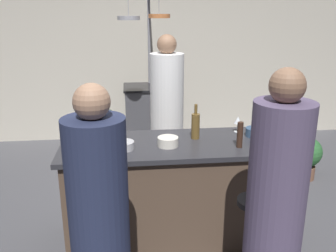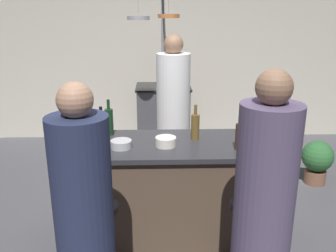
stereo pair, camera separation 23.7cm
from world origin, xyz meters
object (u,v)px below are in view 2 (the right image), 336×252
stove_range (163,115)px  potted_plant (317,160)px  wine_bottle_red (109,121)px  mixing_bowl_blue (256,134)px  mixing_bowl_ceramic (166,142)px  guest_right (262,218)px  wine_bottle_dark (102,129)px  bar_stool_left (102,243)px  chef (173,120)px  pepper_mill (238,137)px  mixing_bowl_steel (121,144)px  guest_left (85,228)px  wine_bottle_amber (195,126)px  wine_glass_by_chef (92,129)px  wine_glass_near_left_guest (240,122)px  bar_stool_right (246,241)px

stove_range → potted_plant: bearing=-39.1°
wine_bottle_red → mixing_bowl_blue: (1.27, -0.14, -0.09)m
potted_plant → mixing_bowl_ceramic: mixing_bowl_ceramic is taller
mixing_bowl_ceramic → guest_right: bearing=-58.2°
wine_bottle_dark → bar_stool_left: bearing=-84.8°
chef → potted_plant: chef is taller
pepper_mill → wine_bottle_dark: (-1.09, 0.19, 0.01)m
bar_stool_left → potted_plant: size_ratio=1.31×
wine_bottle_red → mixing_bowl_ceramic: size_ratio=1.88×
bar_stool_left → mixing_bowl_blue: size_ratio=4.18×
pepper_mill → mixing_bowl_ceramic: bearing=171.1°
chef → potted_plant: bearing=0.1°
pepper_mill → mixing_bowl_steel: bearing=176.5°
chef → guest_left: (-0.60, -2.01, -0.05)m
chef → wine_bottle_dark: 1.19m
wine_bottle_amber → wine_bottle_dark: bearing=-175.7°
pepper_mill → wine_bottle_amber: 0.40m
guest_left → wine_bottle_amber: 1.34m
pepper_mill → mixing_bowl_steel: 0.93m
stove_range → bar_stool_left: size_ratio=1.31×
wine_bottle_red → wine_glass_by_chef: size_ratio=2.18×
wine_bottle_amber → wine_glass_near_left_guest: 0.43m
bar_stool_left → wine_bottle_amber: size_ratio=2.25×
bar_stool_right → wine_glass_by_chef: 1.49m
wine_bottle_amber → stove_range: bearing=95.5°
chef → mixing_bowl_ceramic: size_ratio=10.16×
bar_stool_right → mixing_bowl_ceramic: 0.97m
mixing_bowl_steel → mixing_bowl_blue: size_ratio=1.04×
bar_stool_left → pepper_mill: 1.30m
chef → mixing_bowl_steel: 1.22m
guest_right → wine_bottle_dark: guest_right is taller
wine_bottle_amber → wine_glass_near_left_guest: wine_bottle_amber is taller
bar_stool_right → wine_bottle_dark: 1.42m
bar_stool_right → mixing_bowl_blue: 0.93m
wine_bottle_amber → wine_bottle_dark: (-0.78, -0.06, 0.00)m
guest_left → potted_plant: size_ratio=3.09×
chef → wine_bottle_amber: (0.15, -0.93, 0.22)m
guest_right → mixing_bowl_ceramic: 1.06m
guest_left → mixing_bowl_blue: (1.27, 1.08, 0.19)m
bar_stool_left → potted_plant: (2.25, 1.64, -0.08)m
guest_left → guest_right: size_ratio=0.97×
wine_glass_near_left_guest → wine_glass_by_chef: size_ratio=1.00×
potted_plant → wine_bottle_amber: 1.93m
bar_stool_left → guest_right: bearing=-18.5°
potted_plant → pepper_mill: pepper_mill is taller
wine_bottle_amber → mixing_bowl_ceramic: bearing=-148.0°
wine_bottle_red → wine_bottle_dark: bearing=-100.3°
guest_right → wine_bottle_amber: bearing=105.9°
mixing_bowl_blue → bar_stool_right: bearing=-107.3°
wine_bottle_red → wine_bottle_dark: 0.20m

